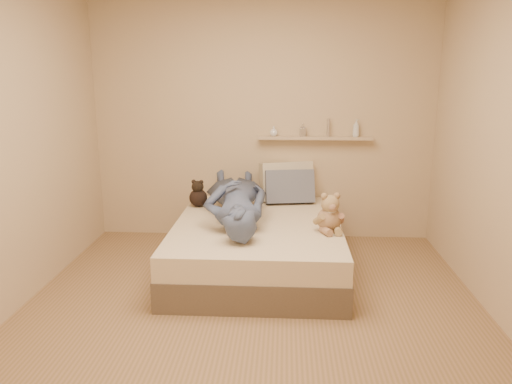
# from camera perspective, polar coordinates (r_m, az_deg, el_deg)

# --- Properties ---
(room) EXTENTS (3.80, 3.80, 3.80)m
(room) POSITION_cam_1_polar(r_m,az_deg,el_deg) (3.44, -0.63, 5.51)
(room) COLOR #8E6849
(room) RESTS_ON ground
(bed) EXTENTS (1.50, 1.90, 0.45)m
(bed) POSITION_cam_1_polar(r_m,az_deg,el_deg) (4.61, 0.20, -6.13)
(bed) COLOR brown
(bed) RESTS_ON floor
(game_console) EXTENTS (0.18, 0.10, 0.06)m
(game_console) POSITION_cam_1_polar(r_m,az_deg,el_deg) (3.96, -1.32, -3.78)
(game_console) COLOR #B6B8BE
(game_console) RESTS_ON bed
(teddy_bear) EXTENTS (0.28, 0.28, 0.35)m
(teddy_bear) POSITION_cam_1_polar(r_m,az_deg,el_deg) (4.28, 8.42, -2.69)
(teddy_bear) COLOR #906E4F
(teddy_bear) RESTS_ON bed
(dark_plush) EXTENTS (0.18, 0.18, 0.28)m
(dark_plush) POSITION_cam_1_polar(r_m,az_deg,el_deg) (5.05, -6.63, -0.34)
(dark_plush) COLOR black
(dark_plush) RESTS_ON bed
(pillow_cream) EXTENTS (0.59, 0.38, 0.42)m
(pillow_cream) POSITION_cam_1_polar(r_m,az_deg,el_deg) (5.28, 3.51, 1.26)
(pillow_cream) COLOR #C2B199
(pillow_cream) RESTS_ON bed
(pillow_grey) EXTENTS (0.53, 0.31, 0.37)m
(pillow_grey) POSITION_cam_1_polar(r_m,az_deg,el_deg) (5.15, 3.85, 0.59)
(pillow_grey) COLOR slate
(pillow_grey) RESTS_ON bed
(person) EXTENTS (0.79, 1.66, 0.38)m
(person) POSITION_cam_1_polar(r_m,az_deg,el_deg) (4.59, -2.34, -0.75)
(person) COLOR #3F4664
(person) RESTS_ON bed
(wall_shelf) EXTENTS (1.20, 0.12, 0.03)m
(wall_shelf) POSITION_cam_1_polar(r_m,az_deg,el_deg) (5.29, 6.75, 6.16)
(wall_shelf) COLOR tan
(wall_shelf) RESTS_ON wall_back
(shelf_bottles) EXTENTS (0.95, 0.10, 0.19)m
(shelf_bottles) POSITION_cam_1_polar(r_m,az_deg,el_deg) (5.28, 6.91, 7.12)
(shelf_bottles) COLOR silver
(shelf_bottles) RESTS_ON wall_shelf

